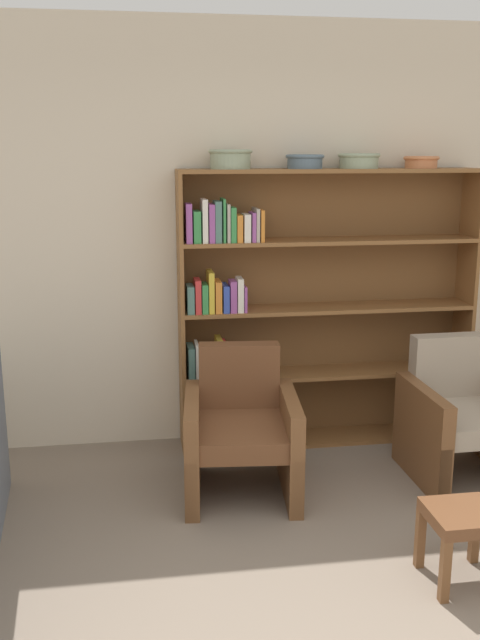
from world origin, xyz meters
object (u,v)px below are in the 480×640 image
Objects in this scene: armchair_leather at (241,430)px; footstool at (463,525)px; bowl_sage at (230,158)px; bowl_copper at (305,161)px; bookshelf at (299,314)px; armchair_cushioned at (462,417)px; bowl_olive at (421,161)px; bowl_terracotta at (359,160)px.

footstool is (0.86, -1.06, -0.08)m from armchair_leather.
bowl_copper is (0.47, 0.00, -0.02)m from bowl_sage.
armchair_cushioned is at bearing -37.43° from bookshelf.
bowl_olive is at bearing -1.37° from bookshelf.
footstool is (0.82, -1.71, -1.61)m from bowl_sage.
bowl_copper is 1.72m from armchair_leather.
bowl_sage reaches higher than bowl_copper.
bowl_terracotta reaches higher than armchair_leather.
bookshelf reaches higher than armchair_cushioned.
armchair_leather is (-1.27, -0.65, -1.50)m from bowl_olive.
bowl_copper is (0.02, -0.02, 0.99)m from bookshelf.
armchair_cushioned is (0.85, -0.65, -1.51)m from bowl_copper.
bowl_olive is 1.64m from armchair_cushioned.
bookshelf is 5.48× the size of footstool.
armchair_leather is 2.30× the size of footstool.
bowl_sage is 0.47m from bowl_copper.
bowl_sage is 0.76× the size of footstool.
bowl_copper is at bearing 180.00° from bowl_terracotta.
bowl_olive is 2.07m from armchair_leather.
armchair_leather reaches higher than footstool.
armchair_cushioned is (0.09, -0.65, -1.50)m from bowl_olive.
bowl_terracotta is at bearing -137.14° from armchair_leather.
bookshelf is 0.98m from armchair_leather.
bowl_olive is 0.28× the size of armchair_cushioned.
bowl_terracotta is at bearing 90.03° from footstool.
bowl_copper reaches higher than bookshelf.
bowl_terracotta is at bearing -53.24° from armchair_cushioned.
bookshelf is at bearing 102.00° from footstool.
bowl_sage reaches higher than bookshelf.
bookshelf is 1.87m from footstool.
bowl_sage is 0.33× the size of armchair_cushioned.
bowl_copper reaches higher than armchair_cushioned.
bowl_terracotta is 0.42m from bowl_olive.
armchair_leather is (-0.86, -0.65, -1.51)m from bowl_terracotta.
bookshelf is 1.11m from bowl_sage.
bowl_sage is at bearing -177.65° from bookshelf.
armchair_leather is (-0.03, -0.65, -1.53)m from bowl_sage.
bowl_sage is 2.49m from footstool.
bowl_copper is 0.68× the size of footstool.
bowl_copper is 0.77m from bowl_olive.
bookshelf is 1.06m from bowl_terracotta.
armchair_cushioned is (0.50, -0.65, -1.51)m from bowl_terracotta.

